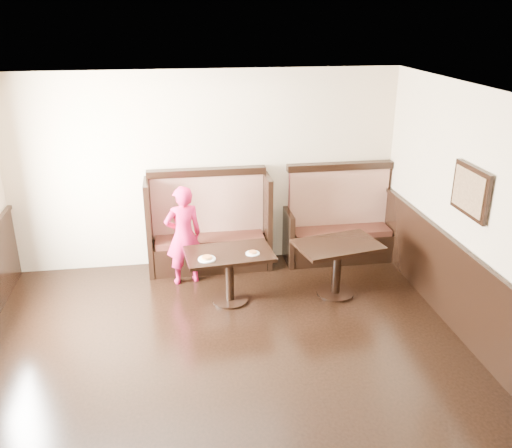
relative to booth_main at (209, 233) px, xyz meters
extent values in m
plane|color=black|center=(0.00, -3.30, -0.53)|extent=(7.00, 7.00, 0.00)
plane|color=beige|center=(0.00, 0.20, 0.87)|extent=(5.50, 0.00, 5.50)
plane|color=white|center=(0.00, -3.30, 2.27)|extent=(7.00, 7.00, 0.00)
cube|color=black|center=(2.71, -2.10, 1.17)|extent=(0.04, 0.70, 0.55)
cube|color=olive|center=(2.69, -2.10, 1.17)|extent=(0.01, 0.60, 0.45)
cube|color=black|center=(0.00, -0.08, -0.32)|extent=(1.60, 0.50, 0.42)
cube|color=#391A12|center=(0.00, -0.08, -0.07)|extent=(1.54, 0.46, 0.09)
cube|color=#4A0E19|center=(0.00, 0.13, 0.37)|extent=(1.60, 0.12, 0.92)
cube|color=black|center=(0.00, 0.13, 0.87)|extent=(1.68, 0.16, 0.10)
cube|color=black|center=(-0.84, 0.02, 0.15)|extent=(0.07, 0.72, 1.36)
cube|color=black|center=(0.84, 0.02, 0.15)|extent=(0.07, 0.72, 1.36)
cube|color=black|center=(1.95, -0.08, -0.32)|extent=(1.50, 0.50, 0.42)
cube|color=#391A12|center=(1.95, -0.08, -0.07)|extent=(1.44, 0.46, 0.09)
cube|color=#4A0E19|center=(1.95, 0.13, 0.37)|extent=(1.50, 0.12, 0.92)
cube|color=black|center=(1.95, 0.13, 0.87)|extent=(1.58, 0.16, 0.10)
cube|color=black|center=(1.16, 0.02, -0.13)|extent=(0.07, 0.72, 0.80)
cube|color=black|center=(2.74, 0.02, -0.13)|extent=(0.07, 0.72, 0.80)
cube|color=black|center=(0.17, -1.08, 0.14)|extent=(1.14, 0.77, 0.05)
cylinder|color=black|center=(0.17, -1.08, -0.20)|extent=(0.11, 0.11, 0.63)
cylinder|color=black|center=(0.17, -1.08, -0.51)|extent=(0.47, 0.47, 0.03)
cube|color=black|center=(1.58, -1.11, 0.18)|extent=(1.17, 0.88, 0.05)
cylinder|color=black|center=(1.58, -1.11, -0.18)|extent=(0.11, 0.11, 0.67)
cylinder|color=black|center=(1.58, -1.11, -0.51)|extent=(0.50, 0.50, 0.03)
imported|color=#D2164D|center=(-0.37, -0.45, 0.17)|extent=(0.57, 0.44, 1.39)
cylinder|color=white|center=(-0.12, -1.24, 0.17)|extent=(0.22, 0.22, 0.01)
cylinder|color=tan|center=(-0.12, -1.24, 0.19)|extent=(0.13, 0.13, 0.02)
cylinder|color=#EABA54|center=(-0.12, -1.24, 0.20)|extent=(0.12, 0.12, 0.01)
cylinder|color=white|center=(0.46, -1.17, 0.17)|extent=(0.18, 0.18, 0.01)
cylinder|color=tan|center=(0.46, -1.17, 0.18)|extent=(0.11, 0.11, 0.01)
cylinder|color=#EABA54|center=(0.46, -1.17, 0.19)|extent=(0.09, 0.09, 0.01)
camera|label=1|loc=(-0.44, -7.24, 3.01)|focal=38.00mm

